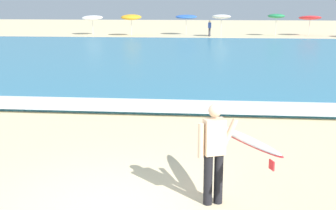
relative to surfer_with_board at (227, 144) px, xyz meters
The scene contains 11 objects.
ground_plane 2.12m from the surfer_with_board, 167.97° to the right, with size 160.00×160.00×0.00m, color beige.
sea 19.86m from the surfer_with_board, 95.24° to the left, with size 120.00×28.00×0.14m, color teal.
surf_foam 6.67m from the surfer_with_board, 105.92° to the left, with size 120.00×1.79×0.01m, color white.
surfer_with_board is the anchor object (origin of this frame).
beach_umbrella_0 40.57m from the surfer_with_board, 108.20° to the left, with size 2.20×2.23×2.07m.
beach_umbrella_1 38.45m from the surfer_with_board, 102.56° to the left, with size 2.09×2.12×2.22m.
beach_umbrella_2 39.56m from the surfer_with_board, 94.17° to the left, with size 2.26×2.28×2.11m.
beach_umbrella_3 36.90m from the surfer_with_board, 88.87° to the left, with size 1.85×1.87×2.22m.
beach_umbrella_4 39.22m from the surfer_with_board, 80.78° to the left, with size 1.72×1.72×2.22m.
beach_umbrella_5 40.57m from the surfer_with_board, 76.08° to the left, with size 2.26×2.29×2.11m.
beachgoer_near_row_left 37.38m from the surfer_with_board, 90.62° to the left, with size 0.32×0.20×1.58m.
Camera 1 is at (1.50, -6.50, 3.31)m, focal length 46.48 mm.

